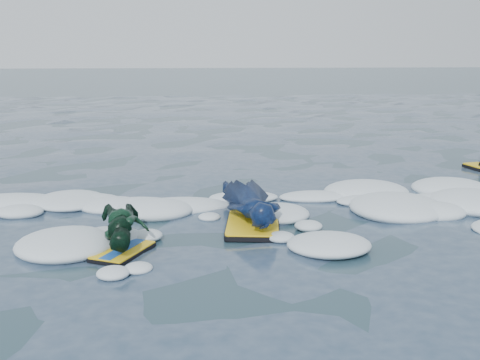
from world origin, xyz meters
name	(u,v)px	position (x,y,z in m)	size (l,w,h in m)	color
ground	(264,237)	(0.00, 0.00, 0.00)	(120.00, 120.00, 0.00)	#182E3B
foam_band	(255,213)	(0.00, 1.03, 0.00)	(12.00, 3.10, 0.30)	white
prone_woman_unit	(251,205)	(-0.10, 0.58, 0.24)	(0.80, 1.80, 0.46)	black
prone_child_unit	(124,229)	(-1.58, -0.29, 0.22)	(0.70, 1.21, 0.44)	black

